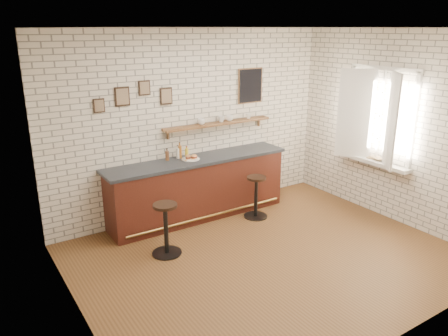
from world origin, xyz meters
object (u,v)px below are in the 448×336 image
(bar_stool_right, at_px, (256,196))
(bitters_bottle_brown, at_px, (167,155))
(bitters_bottle_white, at_px, (178,153))
(book_upper, at_px, (373,158))
(shelf_cup_c, at_px, (230,118))
(condiment_bottle_yellow, at_px, (187,152))
(bar_counter, at_px, (199,188))
(shelf_cup_b, at_px, (221,119))
(book_lower, at_px, (373,159))
(ciabatta_sandwich, at_px, (191,157))
(bitters_bottle_amber, at_px, (180,152))
(sandwich_plate, at_px, (191,159))
(shelf_cup_a, at_px, (201,122))
(shelf_cup_d, at_px, (249,116))
(bar_stool_left, at_px, (166,227))

(bar_stool_right, bearing_deg, bitters_bottle_brown, 150.72)
(bitters_bottle_white, xyz_separation_m, book_upper, (2.77, -1.59, -0.14))
(shelf_cup_c, xyz_separation_m, book_upper, (1.76, -1.62, -0.59))
(bitters_bottle_white, bearing_deg, condiment_bottle_yellow, 0.00)
(bar_counter, distance_m, shelf_cup_c, 1.29)
(shelf_cup_b, relative_size, book_lower, 0.48)
(ciabatta_sandwich, bearing_deg, bitters_bottle_brown, 154.31)
(ciabatta_sandwich, distance_m, bitters_bottle_amber, 0.21)
(bitters_bottle_white, distance_m, book_lower, 3.19)
(bitters_bottle_white, xyz_separation_m, shelf_cup_c, (1.01, 0.03, 0.45))
(sandwich_plate, bearing_deg, bar_stool_right, -30.32)
(book_lower, bearing_deg, ciabatta_sandwich, 138.56)
(bar_counter, height_order, sandwich_plate, sandwich_plate)
(condiment_bottle_yellow, bearing_deg, book_upper, -31.40)
(bar_counter, height_order, ciabatta_sandwich, ciabatta_sandwich)
(bitters_bottle_amber, distance_m, shelf_cup_b, 0.92)
(bitters_bottle_brown, xyz_separation_m, bar_stool_right, (1.24, -0.70, -0.71))
(bitters_bottle_brown, bearing_deg, ciabatta_sandwich, -25.69)
(bitters_bottle_amber, relative_size, shelf_cup_a, 2.05)
(sandwich_plate, distance_m, condiment_bottle_yellow, 0.18)
(condiment_bottle_yellow, relative_size, bar_stool_right, 0.26)
(shelf_cup_a, bearing_deg, ciabatta_sandwich, -145.31)
(bitters_bottle_brown, height_order, bitters_bottle_amber, bitters_bottle_amber)
(bar_stool_right, distance_m, shelf_cup_d, 1.42)
(bitters_bottle_white, height_order, bar_stool_right, bitters_bottle_white)
(condiment_bottle_yellow, relative_size, shelf_cup_c, 1.43)
(bar_counter, relative_size, shelf_cup_b, 27.79)
(sandwich_plate, relative_size, shelf_cup_b, 2.51)
(shelf_cup_d, xyz_separation_m, book_upper, (1.36, -1.62, -0.58))
(sandwich_plate, distance_m, book_lower, 2.99)
(shelf_cup_d, bearing_deg, shelf_cup_a, 164.73)
(condiment_bottle_yellow, bearing_deg, bar_counter, -56.85)
(bar_stool_right, xyz_separation_m, shelf_cup_a, (-0.59, 0.73, 1.17))
(bar_stool_left, bearing_deg, book_upper, -9.19)
(sandwich_plate, height_order, condiment_bottle_yellow, condiment_bottle_yellow)
(sandwich_plate, bearing_deg, ciabatta_sandwich, 0.00)
(bitters_bottle_amber, xyz_separation_m, book_lower, (2.73, -1.58, -0.18))
(bar_stool_left, xyz_separation_m, shelf_cup_d, (2.14, 1.06, 1.14))
(bitters_bottle_amber, xyz_separation_m, shelf_cup_d, (1.37, 0.03, 0.42))
(bar_counter, relative_size, sandwich_plate, 11.07)
(bitters_bottle_amber, xyz_separation_m, book_upper, (2.73, -1.59, -0.16))
(bar_stool_left, relative_size, shelf_cup_b, 6.66)
(ciabatta_sandwich, bearing_deg, bar_stool_left, -135.75)
(bitters_bottle_white, bearing_deg, bar_stool_left, -125.55)
(bitters_bottle_white, relative_size, book_upper, 0.89)
(bitters_bottle_amber, bearing_deg, condiment_bottle_yellow, 0.00)
(bar_stool_right, height_order, shelf_cup_d, shelf_cup_d)
(shelf_cup_c, bearing_deg, bar_counter, 107.59)
(ciabatta_sandwich, bearing_deg, book_lower, -28.45)
(bar_counter, distance_m, bar_stool_left, 1.32)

